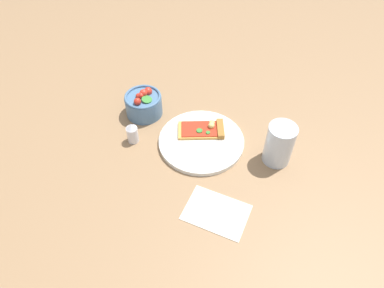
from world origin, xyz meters
TOP-DOWN VIEW (x-y plane):
  - ground_plane at (0.00, 0.00)m, footprint 2.40×2.40m
  - plate at (-0.04, -0.05)m, footprint 0.25×0.25m
  - pizza_slice_main at (-0.03, -0.01)m, footprint 0.15×0.10m
  - salad_bowl at (-0.24, 0.04)m, footprint 0.12×0.12m
  - soda_glass at (0.18, -0.06)m, footprint 0.08×0.08m
  - paper_napkin at (0.05, -0.27)m, footprint 0.18×0.14m
  - pepper_shaker at (-0.24, -0.08)m, footprint 0.03×0.03m

SIDE VIEW (x-z plane):
  - ground_plane at x=0.00m, z-range 0.00..0.00m
  - paper_napkin at x=0.05m, z-range 0.00..0.00m
  - plate at x=-0.04m, z-range 0.00..0.01m
  - pizza_slice_main at x=-0.03m, z-range 0.01..0.03m
  - pepper_shaker at x=-0.24m, z-range 0.00..0.06m
  - salad_bowl at x=-0.24m, z-range -0.01..0.08m
  - soda_glass at x=0.18m, z-range 0.00..0.12m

